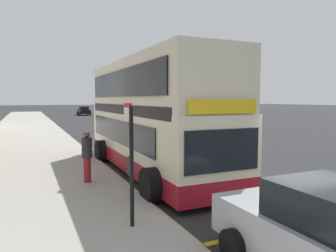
% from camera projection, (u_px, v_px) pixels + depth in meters
% --- Properties ---
extents(ground_plane, '(260.00, 260.00, 0.00)m').
position_uv_depth(ground_plane, '(90.00, 123.00, 38.11)').
color(ground_plane, '#28282B').
extents(pavement_near, '(6.00, 76.00, 0.14)m').
position_uv_depth(pavement_near, '(26.00, 125.00, 35.24)').
color(pavement_near, '#A39E93').
rests_on(pavement_near, ground).
extents(double_decker_bus, '(3.25, 10.20, 4.40)m').
position_uv_depth(double_decker_bus, '(151.00, 120.00, 12.57)').
color(double_decker_bus, beige).
rests_on(double_decker_bus, ground).
extents(bus_bay_markings, '(3.05, 13.33, 0.01)m').
position_uv_depth(bus_bay_markings, '(150.00, 171.00, 12.81)').
color(bus_bay_markings, gold).
rests_on(bus_bay_markings, ground).
extents(bus_stop_sign, '(0.09, 0.51, 2.68)m').
position_uv_depth(bus_stop_sign, '(130.00, 154.00, 6.82)').
color(bus_stop_sign, black).
rests_on(bus_stop_sign, pavement_near).
extents(parked_car_silver_ahead, '(2.09, 4.20, 1.62)m').
position_uv_depth(parked_car_silver_ahead, '(102.00, 111.00, 54.40)').
color(parked_car_silver_ahead, '#B2B5BA').
rests_on(parked_car_silver_ahead, ground).
extents(parked_car_black_across, '(2.09, 4.20, 1.62)m').
position_uv_depth(parked_car_black_across, '(84.00, 111.00, 57.18)').
color(parked_car_black_across, black).
rests_on(parked_car_black_across, ground).
extents(parked_car_maroon_behind, '(2.09, 4.20, 1.62)m').
position_uv_depth(parked_car_maroon_behind, '(145.00, 118.00, 34.90)').
color(parked_car_maroon_behind, maroon).
rests_on(parked_car_maroon_behind, ground).
extents(pedestrian_waiting_near_sign, '(0.34, 0.34, 1.72)m').
position_uv_depth(pedestrian_waiting_near_sign, '(87.00, 154.00, 10.45)').
color(pedestrian_waiting_near_sign, maroon).
rests_on(pedestrian_waiting_near_sign, pavement_near).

